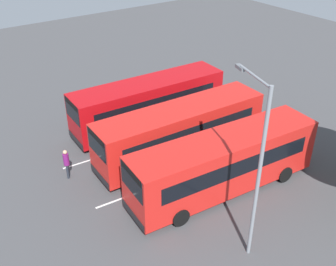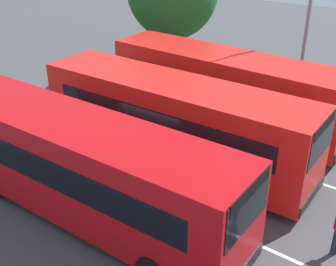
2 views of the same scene
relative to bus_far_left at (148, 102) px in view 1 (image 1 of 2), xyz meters
name	(u,v)px [view 1 (image 1 of 2)]	position (x,y,z in m)	size (l,w,h in m)	color
ground_plane	(181,152)	(0.23, 3.97, -1.74)	(66.37, 66.37, 0.00)	#424244
bus_far_left	(148,102)	(0.00, 0.00, 0.00)	(10.61, 2.93, 3.18)	#B70C11
bus_center_left	(180,130)	(0.51, 4.19, 0.00)	(10.61, 2.90, 3.18)	red
bus_center_right	(223,162)	(0.64, 8.09, 0.00)	(10.68, 3.28, 3.18)	red
pedestrian	(66,162)	(6.88, 2.39, -0.69)	(0.44, 0.44, 1.79)	#232833
street_lamp	(257,163)	(2.56, 11.86, 2.86)	(0.89, 2.52, 8.00)	gray
lane_stripe_outer_left	(162,138)	(0.23, 1.89, -1.74)	(13.24, 0.12, 0.01)	silver
lane_stripe_inner_left	(203,168)	(0.23, 6.06, -1.74)	(13.24, 0.12, 0.01)	silver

